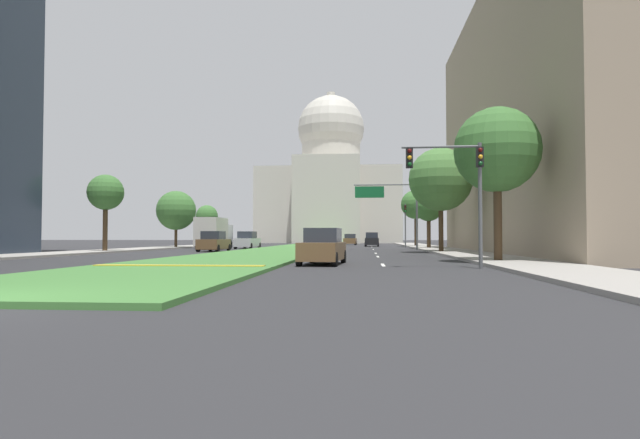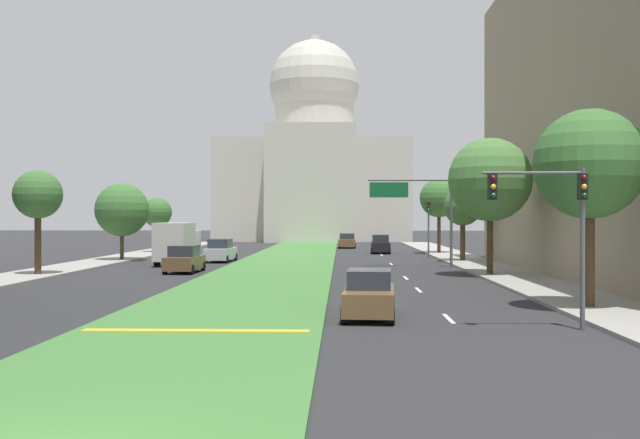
{
  "view_description": "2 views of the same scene",
  "coord_description": "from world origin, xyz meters",
  "px_view_note": "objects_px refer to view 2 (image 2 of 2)",
  "views": [
    {
      "loc": [
        7.46,
        -9.09,
        1.32
      ],
      "look_at": [
        2.43,
        49.42,
        3.21
      ],
      "focal_mm": 29.61,
      "sensor_mm": 36.0,
      "label": 1
    },
    {
      "loc": [
        4.45,
        -10.12,
        3.63
      ],
      "look_at": [
        2.82,
        43.78,
        3.44
      ],
      "focal_mm": 40.2,
      "sensor_mm": 36.0,
      "label": 2
    }
  ],
  "objects_px": {
    "street_tree_right_far": "(463,207)",
    "sedan_lead_stopped": "(369,295)",
    "street_tree_left_mid": "(38,196)",
    "street_tree_right_distant": "(439,198)",
    "street_tree_right_near": "(589,165)",
    "sedan_midblock": "(184,260)",
    "sedan_far_horizon": "(380,245)",
    "street_tree_left_distant": "(157,212)",
    "traffic_light_near_right": "(556,212)",
    "capitol_building": "(314,166)",
    "sedan_very_far": "(347,241)",
    "traffic_light_far_right": "(429,221)",
    "overhead_guide_sign": "(419,203)",
    "street_tree_right_mid": "(490,180)",
    "street_tree_left_far": "(122,210)",
    "box_truck_delivery": "(177,243)",
    "sedan_distant": "(221,251)"
  },
  "relations": [
    {
      "from": "street_tree_left_far",
      "to": "traffic_light_far_right",
      "type": "bearing_deg",
      "value": 12.39
    },
    {
      "from": "street_tree_left_mid",
      "to": "sedan_lead_stopped",
      "type": "xyz_separation_m",
      "value": [
        19.57,
        -17.27,
        -4.13
      ]
    },
    {
      "from": "traffic_light_near_right",
      "to": "street_tree_right_distant",
      "type": "distance_m",
      "value": 47.49
    },
    {
      "from": "street_tree_right_far",
      "to": "traffic_light_far_right",
      "type": "bearing_deg",
      "value": 108.03
    },
    {
      "from": "street_tree_left_distant",
      "to": "sedan_very_far",
      "type": "xyz_separation_m",
      "value": [
        19.16,
        12.64,
        -3.29
      ]
    },
    {
      "from": "street_tree_left_distant",
      "to": "sedan_distant",
      "type": "bearing_deg",
      "value": -57.23
    },
    {
      "from": "traffic_light_far_right",
      "to": "overhead_guide_sign",
      "type": "distance_m",
      "value": 12.16
    },
    {
      "from": "sedan_midblock",
      "to": "sedan_distant",
      "type": "xyz_separation_m",
      "value": [
        0.45,
        11.32,
        0.04
      ]
    },
    {
      "from": "street_tree_right_near",
      "to": "sedan_midblock",
      "type": "distance_m",
      "value": 27.37
    },
    {
      "from": "sedan_very_far",
      "to": "sedan_lead_stopped",
      "type": "bearing_deg",
      "value": -89.65
    },
    {
      "from": "sedan_midblock",
      "to": "sedan_far_horizon",
      "type": "xyz_separation_m",
      "value": [
        14.13,
        25.46,
        0.03
      ]
    },
    {
      "from": "street_tree_right_near",
      "to": "street_tree_right_mid",
      "type": "distance_m",
      "value": 15.94
    },
    {
      "from": "street_tree_left_far",
      "to": "box_truck_delivery",
      "type": "relative_size",
      "value": 1.0
    },
    {
      "from": "street_tree_left_mid",
      "to": "sedan_lead_stopped",
      "type": "height_order",
      "value": "street_tree_left_mid"
    },
    {
      "from": "traffic_light_near_right",
      "to": "street_tree_right_distant",
      "type": "height_order",
      "value": "street_tree_right_distant"
    },
    {
      "from": "street_tree_right_mid",
      "to": "sedan_far_horizon",
      "type": "distance_m",
      "value": 28.63
    },
    {
      "from": "street_tree_left_far",
      "to": "sedan_midblock",
      "type": "distance_m",
      "value": 14.62
    },
    {
      "from": "traffic_light_near_right",
      "to": "traffic_light_far_right",
      "type": "bearing_deg",
      "value": 88.81
    },
    {
      "from": "sedan_very_far",
      "to": "street_tree_left_far",
      "type": "bearing_deg",
      "value": -126.13
    },
    {
      "from": "overhead_guide_sign",
      "to": "street_tree_left_far",
      "type": "xyz_separation_m",
      "value": [
        -23.66,
        6.23,
        -0.45
      ]
    },
    {
      "from": "street_tree_right_near",
      "to": "sedan_lead_stopped",
      "type": "height_order",
      "value": "street_tree_right_near"
    },
    {
      "from": "street_tree_left_mid",
      "to": "street_tree_right_distant",
      "type": "height_order",
      "value": "street_tree_right_distant"
    },
    {
      "from": "traffic_light_near_right",
      "to": "street_tree_left_distant",
      "type": "xyz_separation_m",
      "value": [
        -25.4,
        48.0,
        0.3
      ]
    },
    {
      "from": "street_tree_left_distant",
      "to": "sedan_far_horizon",
      "type": "xyz_separation_m",
      "value": [
        22.39,
        0.6,
        -3.23
      ]
    },
    {
      "from": "capitol_building",
      "to": "traffic_light_near_right",
      "type": "height_order",
      "value": "capitol_building"
    },
    {
      "from": "street_tree_right_mid",
      "to": "sedan_very_far",
      "type": "bearing_deg",
      "value": 101.98
    },
    {
      "from": "box_truck_delivery",
      "to": "street_tree_left_far",
      "type": "bearing_deg",
      "value": 141.82
    },
    {
      "from": "street_tree_left_mid",
      "to": "sedan_very_far",
      "type": "height_order",
      "value": "street_tree_left_mid"
    },
    {
      "from": "street_tree_right_far",
      "to": "street_tree_left_distant",
      "type": "height_order",
      "value": "street_tree_right_far"
    },
    {
      "from": "street_tree_right_mid",
      "to": "sedan_midblock",
      "type": "height_order",
      "value": "street_tree_right_mid"
    },
    {
      "from": "street_tree_left_mid",
      "to": "sedan_lead_stopped",
      "type": "distance_m",
      "value": 26.43
    },
    {
      "from": "street_tree_right_near",
      "to": "sedan_lead_stopped",
      "type": "relative_size",
      "value": 1.77
    },
    {
      "from": "capitol_building",
      "to": "box_truck_delivery",
      "type": "xyz_separation_m",
      "value": [
        -7.99,
        -61.31,
        -10.18
      ]
    },
    {
      "from": "capitol_building",
      "to": "sedan_lead_stopped",
      "type": "xyz_separation_m",
      "value": [
        5.45,
        -89.22,
        -11.06
      ]
    },
    {
      "from": "street_tree_left_far",
      "to": "street_tree_right_far",
      "type": "distance_m",
      "value": 27.77
    },
    {
      "from": "sedan_lead_stopped",
      "to": "sedan_distant",
      "type": "bearing_deg",
      "value": 108.79
    },
    {
      "from": "sedan_lead_stopped",
      "to": "sedan_midblock",
      "type": "distance_m",
      "value": 23.31
    },
    {
      "from": "traffic_light_near_right",
      "to": "street_tree_left_distant",
      "type": "bearing_deg",
      "value": 117.88
    },
    {
      "from": "capitol_building",
      "to": "sedan_distant",
      "type": "xyz_separation_m",
      "value": [
        -5.34,
        -57.48,
        -11.0
      ]
    },
    {
      "from": "street_tree_right_near",
      "to": "street_tree_left_mid",
      "type": "bearing_deg",
      "value": 151.96
    },
    {
      "from": "overhead_guide_sign",
      "to": "street_tree_right_far",
      "type": "bearing_deg",
      "value": 54.62
    },
    {
      "from": "street_tree_left_distant",
      "to": "street_tree_right_mid",
      "type": "bearing_deg",
      "value": -44.49
    },
    {
      "from": "street_tree_right_far",
      "to": "sedan_lead_stopped",
      "type": "height_order",
      "value": "street_tree_right_far"
    },
    {
      "from": "traffic_light_near_right",
      "to": "street_tree_left_far",
      "type": "relative_size",
      "value": 0.81
    },
    {
      "from": "street_tree_left_distant",
      "to": "street_tree_right_distant",
      "type": "height_order",
      "value": "street_tree_right_distant"
    },
    {
      "from": "street_tree_right_distant",
      "to": "sedan_midblock",
      "type": "relative_size",
      "value": 1.76
    },
    {
      "from": "street_tree_left_mid",
      "to": "sedan_far_horizon",
      "type": "distance_m",
      "value": 36.59
    },
    {
      "from": "street_tree_right_distant",
      "to": "street_tree_left_mid",
      "type": "bearing_deg",
      "value": -135.75
    },
    {
      "from": "overhead_guide_sign",
      "to": "street_tree_right_distant",
      "type": "bearing_deg",
      "value": 78.03
    },
    {
      "from": "traffic_light_near_right",
      "to": "sedan_very_far",
      "type": "xyz_separation_m",
      "value": [
        -6.24,
        60.64,
        -2.99
      ]
    }
  ]
}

